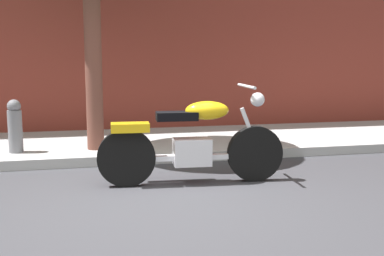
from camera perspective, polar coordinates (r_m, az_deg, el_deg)
The scene contains 4 objects.
ground_plane at distance 5.05m, azimuth -3.84°, elevation -8.86°, with size 60.00×60.00×0.00m, color #38383D.
sidewalk at distance 8.00m, azimuth -7.30°, elevation -1.91°, with size 22.67×2.54×0.14m, color #A7A7A7.
motorcycle at distance 5.67m, azimuth -0.03°, elevation -1.83°, with size 2.23×0.70×1.18m.
fire_hydrant at distance 7.30m, azimuth -20.28°, elevation -0.31°, with size 0.20×0.20×0.91m.
Camera 1 is at (-0.74, -4.77, 1.50)m, focal length 44.84 mm.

